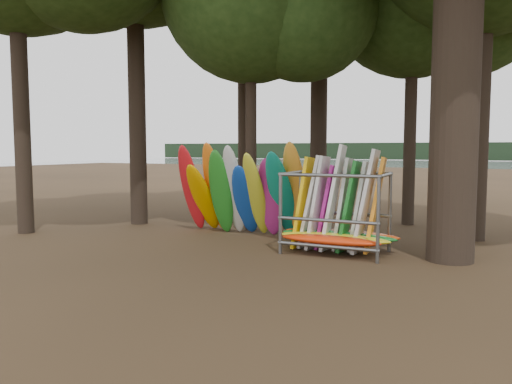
% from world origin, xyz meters
% --- Properties ---
extents(ground, '(120.00, 120.00, 0.00)m').
position_xyz_m(ground, '(0.00, 0.00, 0.00)').
color(ground, '#47331E').
rests_on(ground, ground).
extents(lake, '(160.00, 160.00, 0.00)m').
position_xyz_m(lake, '(0.00, 60.00, 0.00)').
color(lake, gray).
rests_on(lake, ground).
extents(far_shore, '(160.00, 4.00, 4.00)m').
position_xyz_m(far_shore, '(0.00, 110.00, 2.00)').
color(far_shore, black).
rests_on(far_shore, ground).
extents(kayak_row, '(4.34, 2.08, 3.07)m').
position_xyz_m(kayak_row, '(-1.12, 1.70, 1.32)').
color(kayak_row, red).
rests_on(kayak_row, ground).
extents(storage_rack, '(3.18, 1.53, 2.85)m').
position_xyz_m(storage_rack, '(2.36, 0.36, 0.99)').
color(storage_rack, slate).
rests_on(storage_rack, ground).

